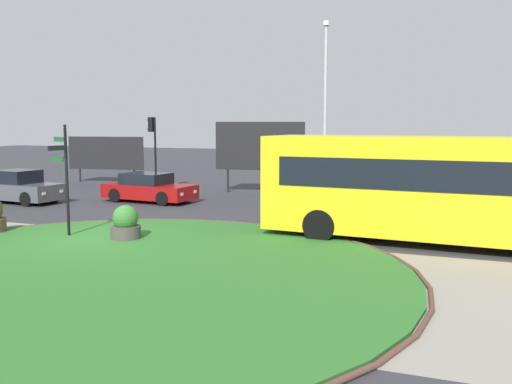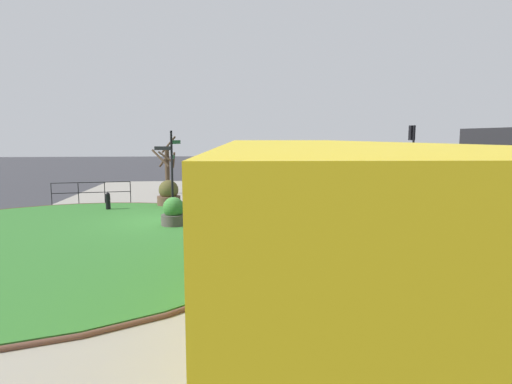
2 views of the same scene
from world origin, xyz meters
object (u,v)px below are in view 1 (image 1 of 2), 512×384
(signpost_directional, at_px, (65,173))
(car_near_lane, at_px, (20,188))
(billboard_left, at_px, (260,147))
(lamppost_tall, at_px, (325,104))
(traffic_light_near, at_px, (153,137))
(billboard_right, at_px, (106,154))
(car_far_lane, at_px, (149,188))
(bus_yellow, at_px, (443,187))
(planter_near_signpost, at_px, (126,225))

(signpost_directional, xyz_separation_m, car_near_lane, (-7.43, 5.86, -1.39))
(billboard_left, bearing_deg, car_near_lane, -148.53)
(lamppost_tall, bearing_deg, signpost_directional, -110.53)
(traffic_light_near, relative_size, billboard_right, 0.79)
(car_near_lane, height_order, car_far_lane, car_near_lane)
(lamppost_tall, xyz_separation_m, billboard_right, (-13.96, 1.55, -2.75))
(billboard_left, bearing_deg, billboard_right, 164.11)
(billboard_right, bearing_deg, lamppost_tall, -12.99)
(lamppost_tall, bearing_deg, billboard_right, 173.67)
(billboard_right, bearing_deg, car_near_lane, -86.17)
(traffic_light_near, xyz_separation_m, billboard_left, (5.74, 0.97, -0.48))
(bus_yellow, bearing_deg, signpost_directional, 19.99)
(car_near_lane, relative_size, traffic_light_near, 1.03)
(traffic_light_near, bearing_deg, lamppost_tall, -176.85)
(car_near_lane, xyz_separation_m, car_far_lane, (5.34, 2.33, -0.05))
(bus_yellow, xyz_separation_m, billboard_left, (-9.55, 9.90, 0.66))
(signpost_directional, bearing_deg, lamppost_tall, 69.47)
(signpost_directional, bearing_deg, traffic_light_near, 109.33)
(signpost_directional, height_order, bus_yellow, signpost_directional)
(bus_yellow, distance_m, billboard_left, 13.77)
(car_near_lane, xyz_separation_m, billboard_left, (8.89, 7.31, 1.71))
(traffic_light_near, bearing_deg, billboard_left, -172.79)
(car_near_lane, distance_m, billboard_left, 11.64)
(car_far_lane, height_order, planter_near_signpost, car_far_lane)
(lamppost_tall, bearing_deg, traffic_light_near, -174.49)
(bus_yellow, height_order, planter_near_signpost, bus_yellow)
(car_far_lane, distance_m, lamppost_tall, 9.39)
(car_near_lane, bearing_deg, billboard_left, 43.88)
(signpost_directional, height_order, traffic_light_near, traffic_light_near)
(car_far_lane, relative_size, lamppost_tall, 0.52)
(bus_yellow, relative_size, car_near_lane, 2.68)
(bus_yellow, bearing_deg, billboard_right, -26.07)
(car_far_lane, bearing_deg, lamppost_tall, 40.04)
(signpost_directional, relative_size, car_far_lane, 0.81)
(car_far_lane, relative_size, billboard_left, 0.94)
(billboard_left, xyz_separation_m, planter_near_signpost, (0.56, -12.94, -1.87))
(bus_yellow, relative_size, billboard_left, 2.32)
(lamppost_tall, distance_m, billboard_right, 14.31)
(signpost_directional, relative_size, billboard_right, 0.72)
(car_far_lane, height_order, traffic_light_near, traffic_light_near)
(signpost_directional, xyz_separation_m, billboard_left, (1.46, 13.17, 0.32))
(billboard_right, bearing_deg, car_far_lane, -49.46)
(car_far_lane, height_order, billboard_right, billboard_right)
(traffic_light_near, xyz_separation_m, planter_near_signpost, (6.30, -11.97, -2.36))
(lamppost_tall, bearing_deg, bus_yellow, -58.10)
(billboard_right, bearing_deg, traffic_light_near, -33.67)
(traffic_light_near, bearing_deg, car_near_lane, 61.24)
(car_near_lane, bearing_deg, planter_near_signpost, -26.32)
(signpost_directional, height_order, lamppost_tall, lamppost_tall)
(signpost_directional, xyz_separation_m, planter_near_signpost, (2.02, 0.23, -1.55))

